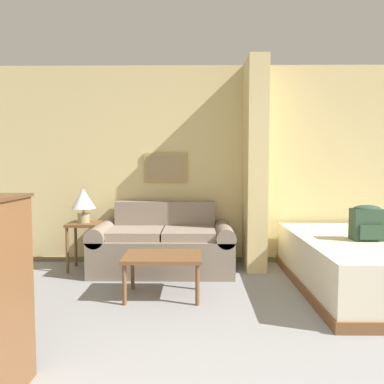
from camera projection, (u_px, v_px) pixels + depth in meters
wall_back at (200, 166)px, 5.02m from camera, size 6.92×0.16×2.60m
wall_partition_pillar at (255, 165)px, 4.67m from camera, size 0.24×0.57×2.60m
couch at (163, 245)px, 4.61m from camera, size 1.71×0.84×0.83m
coffee_table at (163, 260)px, 3.68m from camera, size 0.76×0.52×0.42m
side_table at (84, 232)px, 4.64m from camera, size 0.38×0.38×0.59m
table_lamp at (83, 201)px, 4.61m from camera, size 0.29×0.29×0.42m
bed at (380, 263)px, 3.91m from camera, size 1.72×2.13×0.54m
backpack at (367, 222)px, 3.78m from camera, size 0.29×0.21×0.36m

